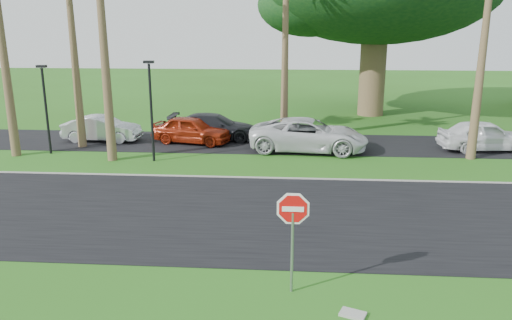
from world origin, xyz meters
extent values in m
plane|color=#275615|center=(0.00, 0.00, 0.00)|extent=(120.00, 120.00, 0.00)
cube|color=black|center=(0.00, 2.00, 0.01)|extent=(120.00, 8.00, 0.02)
cube|color=black|center=(0.00, 12.50, 0.01)|extent=(120.00, 5.00, 0.02)
cube|color=gray|center=(0.00, 6.05, 0.03)|extent=(120.00, 0.12, 0.06)
cylinder|color=gray|center=(0.50, -3.00, 1.00)|extent=(0.07, 0.07, 2.00)
cylinder|color=white|center=(0.50, -3.00, 2.10)|extent=(1.05, 0.02, 1.05)
cylinder|color=red|center=(0.50, -3.00, 2.10)|extent=(0.90, 0.02, 0.90)
cube|color=white|center=(0.50, -3.00, 2.10)|extent=(0.50, 0.02, 0.12)
cone|color=brown|center=(-13.00, 9.00, 5.25)|extent=(0.44, 0.44, 10.50)
cone|color=brown|center=(-10.50, 11.00, 4.50)|extent=(0.44, 0.44, 9.00)
cone|color=brown|center=(-8.00, 8.50, 5.75)|extent=(0.44, 0.44, 11.50)
cone|color=brown|center=(0.00, 14.00, 4.75)|extent=(0.44, 0.44, 9.50)
cone|color=brown|center=(9.00, 10.00, 4.25)|extent=(0.44, 0.44, 8.50)
cylinder|color=brown|center=(6.00, 22.00, 3.00)|extent=(1.80, 1.80, 6.00)
cylinder|color=black|center=(-11.50, 9.50, 2.10)|extent=(0.12, 0.12, 4.20)
cube|color=black|center=(-11.50, 9.50, 4.28)|extent=(0.45, 0.25, 0.12)
cylinder|color=black|center=(-6.00, 8.50, 2.25)|extent=(0.12, 0.12, 4.50)
cube|color=black|center=(-6.00, 8.50, 4.58)|extent=(0.45, 0.25, 0.12)
imported|color=#B4B6BC|center=(-9.92, 12.34, 0.69)|extent=(4.22, 1.57, 1.38)
imported|color=maroon|center=(-4.93, 12.23, 0.73)|extent=(4.55, 2.64, 1.45)
imported|color=black|center=(-3.85, 13.17, 0.71)|extent=(4.95, 2.07, 1.43)
imported|color=silver|center=(1.30, 10.94, 0.82)|extent=(6.11, 3.22, 1.64)
imported|color=white|center=(10.17, 11.68, 0.77)|extent=(4.67, 2.29, 1.53)
cube|color=gray|center=(1.85, -3.93, 0.03)|extent=(0.64, 0.53, 0.06)
camera|label=1|loc=(0.43, -13.73, 6.13)|focal=35.00mm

